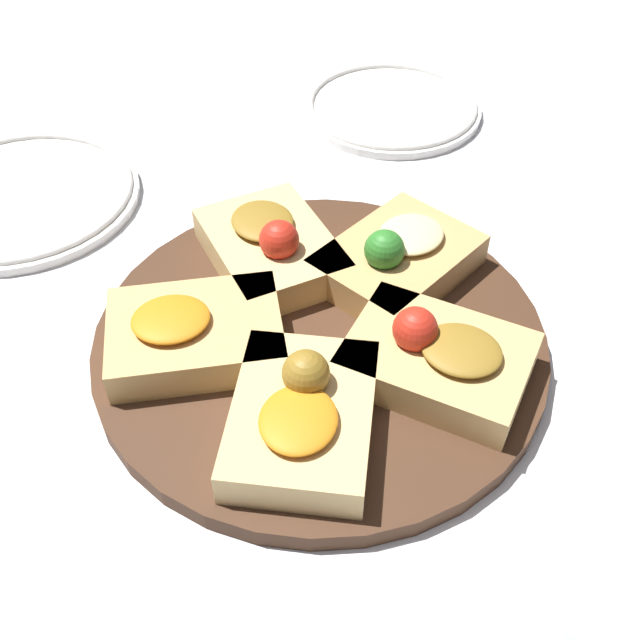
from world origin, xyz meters
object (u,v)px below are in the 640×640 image
serving_board (320,340)px  water_glass (607,634)px  plate_left (22,196)px  plate_right (392,106)px

serving_board → water_glass: (0.12, -0.30, 0.03)m
water_glass → serving_board: bearing=112.7°
plate_left → plate_right: bearing=15.6°
serving_board → water_glass: size_ratio=4.60×
serving_board → plate_left: serving_board is taller
plate_right → water_glass: size_ratio=2.64×
plate_right → plate_left: bearing=-164.4°
serving_board → plate_left: (-0.29, 0.27, -0.00)m
plate_left → plate_right: same height
water_glass → plate_right: bearing=87.3°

